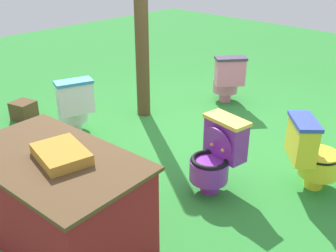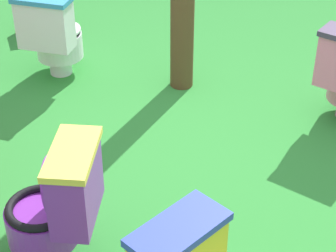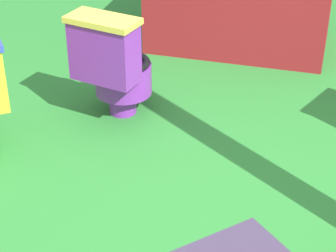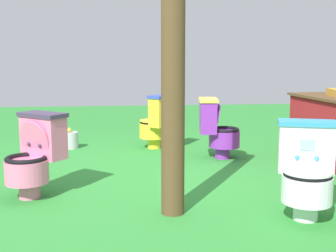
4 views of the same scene
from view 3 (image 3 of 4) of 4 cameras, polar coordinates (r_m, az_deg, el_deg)
ground at (r=3.22m, az=4.68°, el=-8.46°), size 14.00×14.00×0.00m
toilet_purple at (r=3.91m, az=-4.93°, el=5.62°), size 0.47×0.54×0.73m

